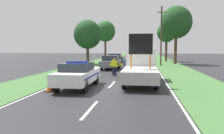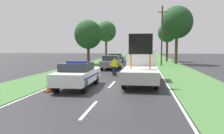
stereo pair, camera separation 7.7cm
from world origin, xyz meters
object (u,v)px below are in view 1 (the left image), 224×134
at_px(roadside_tree_mid_right, 88,35).
at_px(roadside_tree_mid_left, 105,32).
at_px(utility_pole, 161,35).
at_px(traffic_cone_near_police, 149,71).
at_px(queued_car_sedan_black, 115,59).
at_px(police_officer, 115,65).
at_px(police_car, 78,75).
at_px(roadside_tree_near_right, 167,33).
at_px(pedestrian_civilian, 126,64).
at_px(roadside_tree_near_left, 176,22).
at_px(work_truck, 141,67).
at_px(road_barrier, 124,65).
at_px(traffic_cone_centre_front, 49,87).
at_px(queued_car_suv_grey, 111,62).

bearing_deg(roadside_tree_mid_right, roadside_tree_mid_left, 86.81).
bearing_deg(utility_pole, traffic_cone_near_police, -100.04).
bearing_deg(traffic_cone_near_police, queued_car_sedan_black, 111.45).
bearing_deg(police_officer, utility_pole, -128.03).
bearing_deg(police_car, police_officer, 78.67).
relative_size(roadside_tree_near_right, utility_pole, 0.87).
distance_m(pedestrian_civilian, queued_car_sedan_black, 12.89).
bearing_deg(roadside_tree_near_right, roadside_tree_near_left, -83.07).
bearing_deg(roadside_tree_near_right, traffic_cone_near_police, -99.88).
distance_m(work_truck, roadside_tree_near_left, 19.22).
height_order(queued_car_sedan_black, roadside_tree_mid_right, roadside_tree_mid_right).
bearing_deg(roadside_tree_near_left, roadside_tree_mid_left, 142.34).
bearing_deg(roadside_tree_mid_right, road_barrier, -61.57).
bearing_deg(utility_pole, traffic_cone_centre_front, -111.48).
bearing_deg(roadside_tree_mid_left, queued_car_sedan_black, -72.81).
relative_size(roadside_tree_near_right, roadside_tree_mid_right, 1.06).
bearing_deg(roadside_tree_near_right, pedestrian_civilian, -104.76).
height_order(traffic_cone_near_police, traffic_cone_centre_front, traffic_cone_near_police).
bearing_deg(utility_pole, roadside_tree_mid_right, 172.59).
xyz_separation_m(road_barrier, traffic_cone_centre_front, (-3.32, -8.22, -0.54)).
relative_size(queued_car_sedan_black, roadside_tree_near_left, 0.53).
bearing_deg(queued_car_sedan_black, roadside_tree_mid_left, -72.81).
xyz_separation_m(traffic_cone_near_police, roadside_tree_near_left, (4.10, 13.29, 5.76)).
xyz_separation_m(queued_car_suv_grey, utility_pole, (5.89, 5.72, 3.23)).
relative_size(traffic_cone_centre_front, queued_car_sedan_black, 0.13).
relative_size(traffic_cone_centre_front, utility_pole, 0.07).
height_order(work_truck, roadside_tree_mid_left, roadside_tree_mid_left).
distance_m(traffic_cone_centre_front, queued_car_sedan_black, 20.36).
bearing_deg(traffic_cone_centre_front, queued_car_sedan_black, 87.27).
relative_size(roadside_tree_near_left, roadside_tree_near_right, 1.24).
bearing_deg(traffic_cone_near_police, roadside_tree_near_right, 80.12).
height_order(pedestrian_civilian, queued_car_sedan_black, pedestrian_civilian).
bearing_deg(roadside_tree_mid_right, work_truck, -63.66).
xyz_separation_m(pedestrian_civilian, roadside_tree_mid_left, (-6.00, 23.54, 4.60)).
bearing_deg(roadside_tree_mid_left, queued_car_suv_grey, -78.16).
xyz_separation_m(traffic_cone_near_police, queued_car_suv_grey, (-4.12, 4.26, 0.50)).
xyz_separation_m(police_car, traffic_cone_centre_front, (-1.19, -1.40, -0.51)).
height_order(traffic_cone_near_police, roadside_tree_near_left, roadside_tree_near_left).
height_order(pedestrian_civilian, queued_car_suv_grey, pedestrian_civilian).
distance_m(police_car, queued_car_suv_grey, 11.50).
height_order(traffic_cone_centre_front, queued_car_suv_grey, queued_car_suv_grey).
height_order(police_officer, traffic_cone_near_police, police_officer).
bearing_deg(traffic_cone_centre_front, police_car, 49.64).
bearing_deg(roadside_tree_near_left, roadside_tree_mid_right, -171.22).
relative_size(roadside_tree_mid_right, utility_pole, 0.82).
bearing_deg(traffic_cone_near_police, roadside_tree_mid_left, 109.42).
distance_m(traffic_cone_near_police, traffic_cone_centre_front, 10.27).
bearing_deg(roadside_tree_mid_left, utility_pole, -52.36).
distance_m(work_truck, roadside_tree_near_right, 24.64).
bearing_deg(queued_car_suv_grey, queued_car_sedan_black, -86.38).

